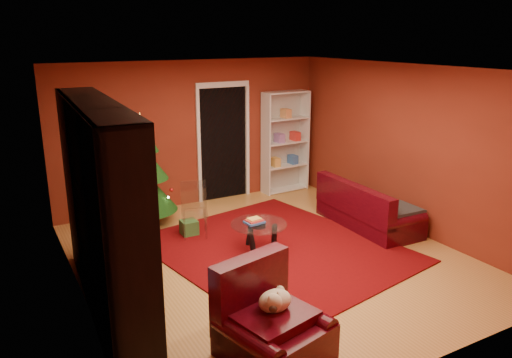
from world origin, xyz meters
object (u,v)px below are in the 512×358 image
media_unit (102,210)px  armchair (275,322)px  christmas_tree (143,170)px  gift_box_green (189,228)px  dog (275,301)px  rug (276,249)px  gift_box_red (153,209)px  gift_box_teal (120,226)px  sofa (369,203)px  white_bookshelf (285,142)px  coffee_table (259,236)px  acrylic_chair (195,213)px

media_unit → armchair: (1.17, -1.70, -0.80)m
christmas_tree → gift_box_green: (0.43, -0.84, -0.79)m
armchair → dog: armchair is taller
rug → gift_box_red: gift_box_red is taller
gift_box_teal → dog: size_ratio=0.80×
media_unit → sofa: bearing=9.8°
white_bookshelf → armchair: white_bookshelf is taller
gift_box_teal → coffee_table: coffee_table is taller
christmas_tree → armchair: 4.14m
armchair → coffee_table: bearing=51.0°
rug → sofa: 1.85m
gift_box_green → armchair: (-0.41, -3.26, 0.26)m
media_unit → christmas_tree: 2.68m
gift_box_green → rug: bearing=-51.8°
rug → media_unit: bearing=-170.4°
gift_box_red → acrylic_chair: acrylic_chair is taller
gift_box_green → white_bookshelf: white_bookshelf is taller
rug → gift_box_teal: gift_box_teal is taller
media_unit → armchair: 2.22m
armchair → gift_box_red: bearing=74.4°
armchair → acrylic_chair: (0.47, 3.15, 0.01)m
gift_box_green → acrylic_chair: bearing=-65.1°
media_unit → dog: (1.21, -1.64, -0.61)m
coffee_table → gift_box_green: bearing=123.4°
white_bookshelf → coffee_table: bearing=-132.0°
gift_box_red → armchair: armchair is taller
media_unit → sofa: (4.29, 0.52, -0.80)m
christmas_tree → armchair: size_ratio=1.92×
white_bookshelf → acrylic_chair: bearing=-153.7°
white_bookshelf → dog: 5.35m
gift_box_teal → coffee_table: size_ratio=0.39×
gift_box_teal → sofa: sofa is taller
acrylic_chair → gift_box_red: bearing=122.6°
sofa → gift_box_teal: bearing=68.8°
rug → armchair: 2.52m
gift_box_teal → sofa: size_ratio=0.18×
rug → gift_box_green: bearing=128.2°
gift_box_green → dog: bearing=-96.7°
media_unit → armchair: media_unit is taller
gift_box_green → gift_box_teal: bearing=153.1°
gift_box_green → sofa: size_ratio=0.14×
christmas_tree → gift_box_red: 0.87m
gift_box_red → coffee_table: bearing=-67.4°
sofa → coffee_table: 2.04m
gift_box_red → coffee_table: coffee_table is taller
gift_box_green → media_unit: bearing=-135.4°
gift_box_teal → armchair: 3.79m
gift_box_teal → armchair: size_ratio=0.33×
acrylic_chair → rug: bearing=-30.4°
gift_box_red → christmas_tree: bearing=-124.3°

